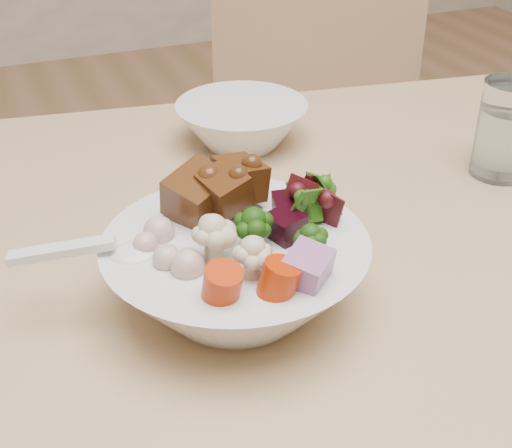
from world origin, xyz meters
The scene contains 5 objects.
chair_far centered at (0.26, 0.83, 0.51)m, with size 0.54×0.54×0.91m.
food_bowl centered at (-0.17, 0.16, 0.73)m, with size 0.23×0.23×0.12m.
soup_spoon centered at (-0.27, 0.18, 0.75)m, with size 0.13×0.07×0.03m.
water_glass centered at (0.21, 0.28, 0.74)m, with size 0.07×0.07×0.11m.
side_bowl centered at (-0.04, 0.47, 0.71)m, with size 0.17×0.17×0.06m, color silver, non-canonical shape.
Camera 1 is at (-0.35, -0.31, 1.08)m, focal length 50.00 mm.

